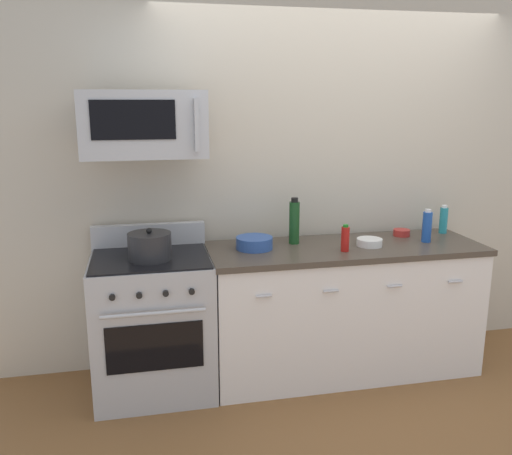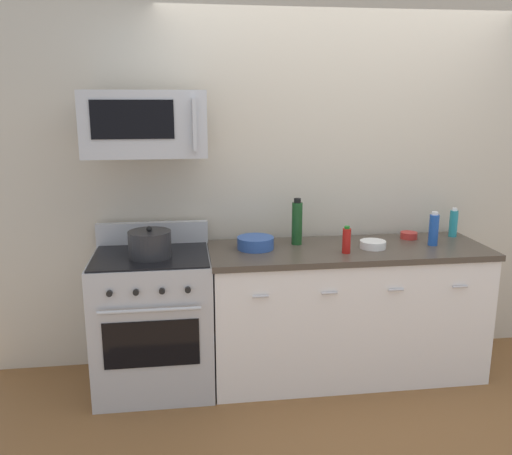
% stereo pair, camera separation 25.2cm
% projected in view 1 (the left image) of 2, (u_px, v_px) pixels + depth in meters
% --- Properties ---
extents(ground_plane, '(5.97, 5.97, 0.00)m').
position_uv_depth(ground_plane, '(341.00, 368.00, 3.92)').
color(ground_plane, brown).
extents(back_wall, '(4.97, 0.10, 2.70)m').
position_uv_depth(back_wall, '(328.00, 175.00, 3.99)').
color(back_wall, beige).
rests_on(back_wall, ground_plane).
extents(counter_unit, '(1.88, 0.66, 0.92)m').
position_uv_depth(counter_unit, '(343.00, 309.00, 3.81)').
color(counter_unit, white).
rests_on(counter_unit, ground_plane).
extents(range_oven, '(0.76, 0.69, 1.07)m').
position_uv_depth(range_oven, '(153.00, 323.00, 3.54)').
color(range_oven, '#B7BABF').
rests_on(range_oven, ground_plane).
extents(microwave, '(0.74, 0.44, 0.40)m').
position_uv_depth(microwave, '(144.00, 124.00, 3.29)').
color(microwave, '#B7BABF').
extents(bottle_dish_soap, '(0.06, 0.06, 0.21)m').
position_uv_depth(bottle_dish_soap, '(444.00, 220.00, 4.03)').
color(bottle_dish_soap, teal).
rests_on(bottle_dish_soap, countertop_slab).
extents(bottle_wine_green, '(0.07, 0.07, 0.32)m').
position_uv_depth(bottle_wine_green, '(294.00, 222.00, 3.73)').
color(bottle_wine_green, '#19471E').
rests_on(bottle_wine_green, countertop_slab).
extents(bottle_hot_sauce_red, '(0.05, 0.05, 0.18)m').
position_uv_depth(bottle_hot_sauce_red, '(345.00, 239.00, 3.55)').
color(bottle_hot_sauce_red, '#B21914').
rests_on(bottle_hot_sauce_red, countertop_slab).
extents(bottle_soda_blue, '(0.07, 0.07, 0.23)m').
position_uv_depth(bottle_soda_blue, '(427.00, 226.00, 3.78)').
color(bottle_soda_blue, '#1E4CA5').
rests_on(bottle_soda_blue, countertop_slab).
extents(bowl_white_ceramic, '(0.17, 0.17, 0.05)m').
position_uv_depth(bowl_white_ceramic, '(369.00, 242.00, 3.69)').
color(bowl_white_ceramic, white).
rests_on(bowl_white_ceramic, countertop_slab).
extents(bowl_red_small, '(0.12, 0.12, 0.05)m').
position_uv_depth(bowl_red_small, '(402.00, 232.00, 3.97)').
color(bowl_red_small, '#B72D28').
rests_on(bowl_red_small, countertop_slab).
extents(bowl_blue_mixing, '(0.25, 0.25, 0.08)m').
position_uv_depth(bowl_blue_mixing, '(254.00, 242.00, 3.62)').
color(bowl_blue_mixing, '#2D519E').
rests_on(bowl_blue_mixing, countertop_slab).
extents(stockpot, '(0.27, 0.27, 0.20)m').
position_uv_depth(stockpot, '(150.00, 246.00, 3.37)').
color(stockpot, '#262628').
rests_on(stockpot, range_oven).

